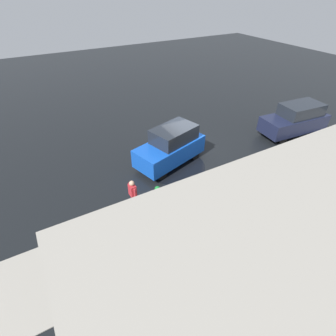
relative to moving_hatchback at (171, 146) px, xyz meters
The scene contains 9 objects.
ground_plane 1.74m from the moving_hatchback, behind, with size 60.00×60.00×0.00m, color black.
kerb_strip 4.43m from the moving_hatchback, 108.87° to the left, with size 24.00×3.20×0.04m, color gray.
moving_hatchback is the anchor object (origin of this frame).
parked_sedan 8.67m from the moving_hatchback, behind, with size 4.45×2.16×1.98m.
fire_hydrant 3.18m from the moving_hatchback, 49.15° to the left, with size 0.42×0.31×0.80m.
pedestrian 4.02m from the moving_hatchback, 36.65° to the left, with size 0.25×0.57×1.62m.
metal_railing 5.83m from the moving_hatchback, 106.12° to the left, with size 9.73×0.04×1.05m.
sign_post 5.34m from the moving_hatchback, 53.79° to the left, with size 0.07×0.44×2.40m.
puddle_patch 1.11m from the moving_hatchback, 90.47° to the left, with size 3.29×3.29×0.01m, color black.
Camera 1 is at (7.37, 10.46, 8.34)m, focal length 28.00 mm.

